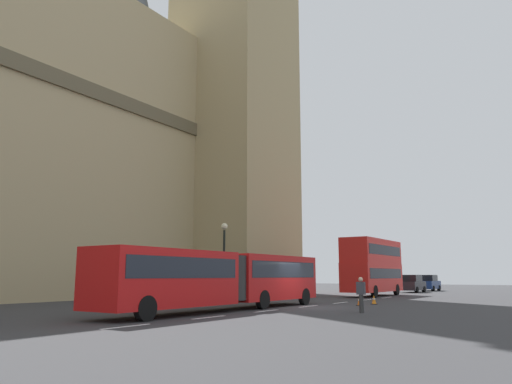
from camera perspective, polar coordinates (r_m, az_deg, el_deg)
The scene contains 10 objects.
ground_plane at distance 28.69m, azimuth 5.36°, elevation -13.16°, with size 160.00×160.00×0.00m, color #333335.
lane_centre_marking at distance 29.39m, azimuth 6.10°, elevation -13.06°, with size 29.80×0.16×0.01m.
articulated_bus at distance 25.71m, azimuth -3.74°, elevation -9.70°, with size 16.10×2.54×2.90m.
double_decker_bus at distance 45.09m, azimuth 13.37°, elevation -8.23°, with size 9.00×2.54×4.90m.
sedan_lead at distance 55.86m, azimuth 17.68°, elevation -10.11°, with size 4.40×1.86×1.85m.
sedan_trailing at distance 62.22m, azimuth 19.41°, elevation -9.93°, with size 4.40×1.86×1.85m.
traffic_cone_west at distance 30.47m, azimuth 11.93°, elevation -12.26°, with size 0.36×0.36×0.58m.
traffic_cone_middle at distance 32.18m, azimuth 13.53°, elevation -12.06°, with size 0.36×0.36×0.58m.
street_lamp at distance 33.21m, azimuth -3.73°, elevation -7.43°, with size 0.44×0.44×5.27m.
pedestrian_near_cones at distance 24.68m, azimuth 12.10°, elevation -11.44°, with size 0.36×0.42×1.69m.
Camera 1 is at (-25.26, -13.48, 1.75)m, focal length 34.45 mm.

